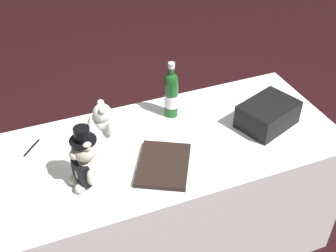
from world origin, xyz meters
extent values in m
plane|color=black|center=(0.00, 0.00, 0.00)|extent=(12.00, 12.00, 0.00)
cube|color=white|center=(0.00, 0.00, 0.37)|extent=(1.65, 0.73, 0.74)
ellipsoid|color=silver|center=(-0.40, -0.12, 0.81)|extent=(0.11, 0.10, 0.14)
cube|color=black|center=(-0.43, -0.12, 0.81)|extent=(0.06, 0.10, 0.10)
sphere|color=silver|center=(-0.40, -0.12, 0.92)|extent=(0.10, 0.10, 0.10)
sphere|color=silver|center=(-0.44, -0.13, 0.92)|extent=(0.04, 0.04, 0.04)
sphere|color=silver|center=(-0.41, -0.08, 0.97)|extent=(0.04, 0.04, 0.04)
sphere|color=silver|center=(-0.39, -0.15, 0.97)|extent=(0.04, 0.04, 0.04)
ellipsoid|color=silver|center=(-0.43, -0.07, 0.82)|extent=(0.03, 0.03, 0.08)
ellipsoid|color=silver|center=(-0.40, -0.17, 0.82)|extent=(0.03, 0.03, 0.08)
sphere|color=silver|center=(-0.46, -0.10, 0.76)|extent=(0.04, 0.04, 0.04)
sphere|color=silver|center=(-0.45, -0.16, 0.76)|extent=(0.04, 0.04, 0.04)
cylinder|color=black|center=(-0.40, -0.12, 0.97)|extent=(0.11, 0.11, 0.01)
cylinder|color=black|center=(-0.40, -0.12, 1.00)|extent=(0.06, 0.06, 0.06)
cone|color=white|center=(-0.27, 0.10, 0.81)|extent=(0.18, 0.18, 0.14)
ellipsoid|color=white|center=(-0.27, 0.10, 0.87)|extent=(0.08, 0.07, 0.06)
sphere|color=silver|center=(-0.27, 0.10, 0.92)|extent=(0.09, 0.09, 0.09)
sphere|color=silver|center=(-0.24, 0.10, 0.91)|extent=(0.04, 0.04, 0.04)
sphere|color=silver|center=(-0.28, 0.07, 0.95)|extent=(0.03, 0.03, 0.03)
sphere|color=silver|center=(-0.27, 0.13, 0.95)|extent=(0.03, 0.03, 0.03)
ellipsoid|color=silver|center=(-0.26, 0.05, 0.86)|extent=(0.03, 0.03, 0.08)
ellipsoid|color=silver|center=(-0.24, 0.15, 0.86)|extent=(0.03, 0.03, 0.08)
cone|color=white|center=(-0.32, 0.11, 0.85)|extent=(0.16, 0.15, 0.17)
cylinder|color=#164E1B|center=(0.10, 0.20, 0.84)|extent=(0.07, 0.07, 0.20)
sphere|color=#164E1B|center=(0.10, 0.20, 0.95)|extent=(0.07, 0.07, 0.07)
cylinder|color=#164E1B|center=(0.10, 0.20, 1.00)|extent=(0.03, 0.03, 0.08)
cylinder|color=silver|center=(0.10, 0.20, 1.03)|extent=(0.03, 0.03, 0.03)
cylinder|color=white|center=(0.10, 0.20, 0.83)|extent=(0.07, 0.07, 0.07)
cylinder|color=black|center=(-0.60, 0.20, 0.75)|extent=(0.09, 0.10, 0.01)
cone|color=silver|center=(-0.56, 0.24, 0.75)|extent=(0.02, 0.02, 0.01)
cube|color=black|center=(0.50, -0.05, 0.80)|extent=(0.32, 0.28, 0.12)
cube|color=#B7B7BF|center=(0.47, -0.14, 0.80)|extent=(0.03, 0.02, 0.03)
cube|color=black|center=(-0.08, -0.14, 0.75)|extent=(0.33, 0.35, 0.02)
camera|label=1|loc=(-0.56, -1.41, 2.02)|focal=45.40mm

